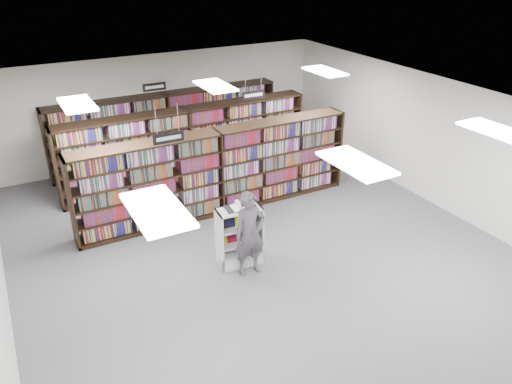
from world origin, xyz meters
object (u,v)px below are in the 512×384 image
endcap_display (239,243)px  open_book (240,206)px  shopper (250,234)px  bookshelf_row_near (218,172)px

endcap_display → open_book: open_book is taller
open_book → shopper: shopper is taller
open_book → shopper: 0.59m
bookshelf_row_near → shopper: bookshelf_row_near is taller
bookshelf_row_near → endcap_display: size_ratio=5.46×
endcap_display → open_book: size_ratio=1.96×
endcap_display → open_book: (0.04, 0.01, 0.86)m
shopper → bookshelf_row_near: bearing=80.6°
open_book → bookshelf_row_near: bearing=82.2°
bookshelf_row_near → endcap_display: bearing=-104.5°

